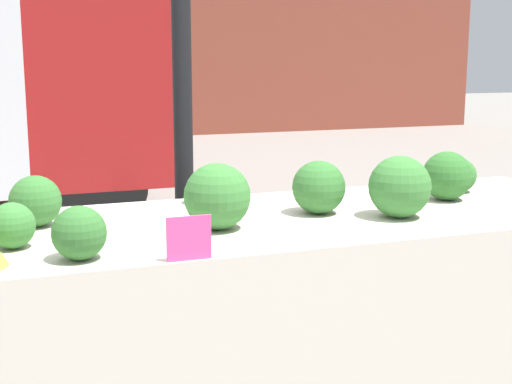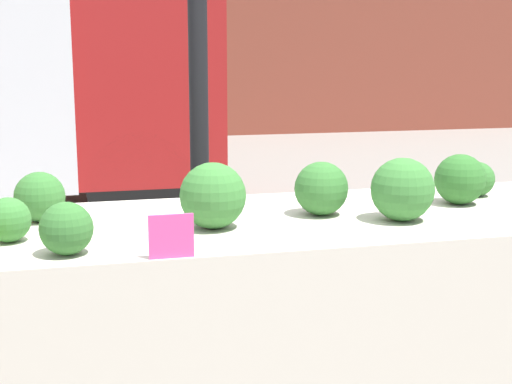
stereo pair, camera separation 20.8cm
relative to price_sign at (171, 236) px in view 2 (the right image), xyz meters
The scene contains 12 objects.
tent_pole 1.08m from the price_sign, 76.23° to the left, with size 0.07×0.07×2.75m.
market_table 0.44m from the price_sign, 44.26° to the left, with size 2.36×0.74×0.86m.
broccoli_head_0 1.22m from the price_sign, 24.36° to the left, with size 0.12×0.12×0.12m.
broccoli_head_1 1.06m from the price_sign, 21.94° to the left, with size 0.16×0.16×0.16m.
broccoli_head_2 0.74m from the price_sign, 17.82° to the left, with size 0.18×0.18×0.18m.
broccoli_head_3 0.66m from the price_sign, 70.65° to the left, with size 0.11×0.11×0.11m.
broccoli_head_4 0.46m from the price_sign, 146.79° to the left, with size 0.12×0.12×0.12m.
broccoli_head_5 0.62m from the price_sign, 35.75° to the left, with size 0.16×0.16×0.16m.
broccoli_head_6 0.57m from the price_sign, 123.64° to the left, with size 0.14×0.14×0.14m.
broccoli_head_8 0.26m from the price_sign, 159.00° to the left, with size 0.13×0.13×0.13m.
broccoli_head_9 0.31m from the price_sign, 60.54° to the left, with size 0.18×0.18×0.18m.
price_sign is the anchor object (origin of this frame).
Camera 2 is at (-0.51, -1.98, 1.33)m, focal length 50.00 mm.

